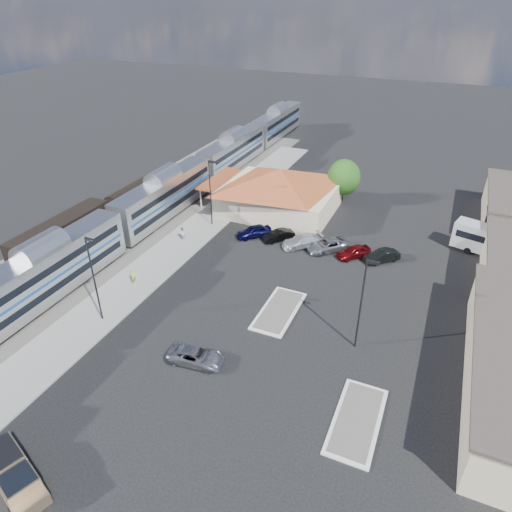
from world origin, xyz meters
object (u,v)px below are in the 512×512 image
at_px(suv, 196,356).
at_px(coach_bus, 503,244).
at_px(station_depot, 279,190).
at_px(pickup_truck, 14,476).

bearing_deg(suv, coach_bus, -45.47).
xyz_separation_m(suv, coach_bus, (23.89, 29.15, 1.34)).
height_order(station_depot, pickup_truck, station_depot).
bearing_deg(station_depot, suv, -81.55).
xyz_separation_m(station_depot, pickup_truck, (-0.24, -45.64, -2.19)).
distance_m(station_depot, suv, 31.84).
xyz_separation_m(pickup_truck, coach_bus, (28.80, 43.38, 1.08)).
height_order(pickup_truck, coach_bus, coach_bus).
height_order(suv, coach_bus, coach_bus).
distance_m(pickup_truck, coach_bus, 52.08).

